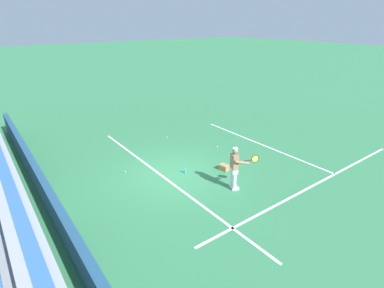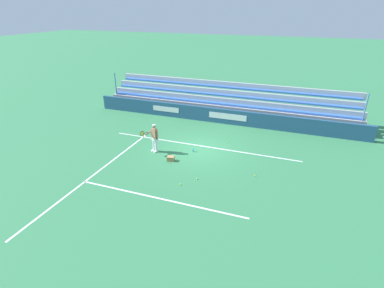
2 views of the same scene
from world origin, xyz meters
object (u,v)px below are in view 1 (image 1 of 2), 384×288
at_px(tennis_ball_on_baseline, 217,147).
at_px(water_bottle, 185,171).
at_px(tennis_ball_far_right, 125,172).
at_px(tennis_ball_toward_net, 236,147).
at_px(ball_box_cardboard, 224,167).
at_px(tennis_player, 235,168).
at_px(tennis_ball_stray_back, 167,137).

bearing_deg(tennis_ball_on_baseline, water_bottle, -66.09).
bearing_deg(tennis_ball_far_right, tennis_ball_toward_net, 81.09).
height_order(ball_box_cardboard, tennis_ball_toward_net, ball_box_cardboard).
bearing_deg(tennis_ball_on_baseline, tennis_player, -32.01).
bearing_deg(tennis_ball_far_right, ball_box_cardboard, 56.23).
xyz_separation_m(ball_box_cardboard, tennis_ball_stray_back, (-4.76, 0.04, -0.10)).
height_order(ball_box_cardboard, tennis_ball_stray_back, ball_box_cardboard).
bearing_deg(water_bottle, tennis_player, 19.70).
bearing_deg(tennis_ball_far_right, tennis_ball_on_baseline, 86.49).
distance_m(tennis_player, water_bottle, 2.41).
xyz_separation_m(tennis_ball_on_baseline, tennis_ball_far_right, (-0.30, -4.97, 0.00)).
relative_size(tennis_player, water_bottle, 7.80).
xyz_separation_m(tennis_ball_far_right, tennis_ball_toward_net, (0.90, 5.73, 0.00)).
relative_size(ball_box_cardboard, tennis_ball_on_baseline, 6.06).
relative_size(ball_box_cardboard, water_bottle, 1.82).
height_order(tennis_ball_toward_net, water_bottle, water_bottle).
xyz_separation_m(ball_box_cardboard, water_bottle, (-0.78, -1.52, -0.02)).
bearing_deg(ball_box_cardboard, tennis_ball_far_right, -123.77).
distance_m(tennis_ball_stray_back, water_bottle, 4.28).
distance_m(tennis_ball_on_baseline, tennis_ball_stray_back, 3.02).
bearing_deg(tennis_player, tennis_ball_toward_net, 134.38).
xyz_separation_m(tennis_player, tennis_ball_on_baseline, (-3.45, 2.15, -0.86)).
bearing_deg(ball_box_cardboard, tennis_ball_on_baseline, 145.85).
height_order(tennis_ball_on_baseline, tennis_ball_far_right, same).
height_order(tennis_ball_stray_back, tennis_ball_far_right, same).
xyz_separation_m(tennis_player, ball_box_cardboard, (-1.37, 0.75, -0.76)).
bearing_deg(tennis_ball_on_baseline, tennis_ball_stray_back, -153.05).
distance_m(ball_box_cardboard, tennis_ball_stray_back, 4.77).
bearing_deg(tennis_ball_far_right, tennis_ball_stray_back, 123.54).
relative_size(tennis_ball_toward_net, water_bottle, 0.30).
relative_size(tennis_player, tennis_ball_toward_net, 25.98).
height_order(tennis_player, water_bottle, tennis_player).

